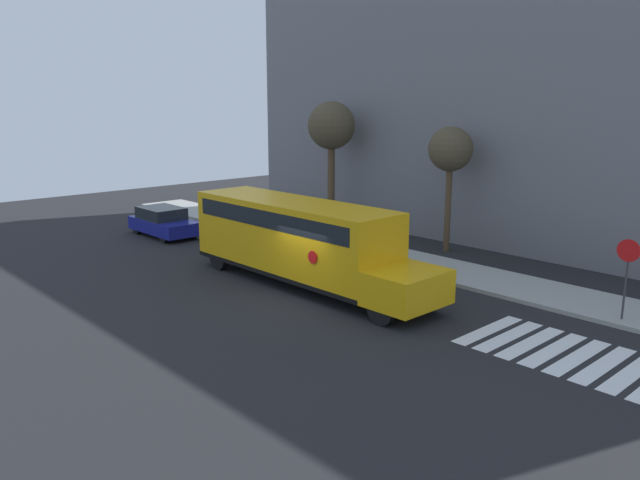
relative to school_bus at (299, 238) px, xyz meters
The scene contains 9 objects.
ground_plane 2.61m from the school_bus, 33.17° to the right, with size 60.00×60.00×0.00m, color black.
sidewalk_strip 5.95m from the school_bus, 73.86° to the left, with size 44.00×3.00×0.15m.
building_backdrop 12.98m from the school_bus, 82.47° to the left, with size 32.00×4.00×13.15m.
crosswalk_stripes 10.30m from the school_bus, ahead, with size 5.40×3.20×0.01m.
school_bus is the anchor object (origin of this frame).
parked_car 11.31m from the school_bus, behind, with size 4.26×1.89×1.46m.
stop_sign 11.13m from the school_bus, 23.82° to the left, with size 0.71×0.10×2.72m.
tree_near_sidewalk 8.91m from the school_bus, 85.37° to the left, with size 2.01×2.01×5.71m.
tree_far_sidewalk 11.21m from the school_bus, 129.54° to the left, with size 2.52×2.52×6.79m.
Camera 1 is at (15.68, -13.98, 6.86)m, focal length 35.00 mm.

